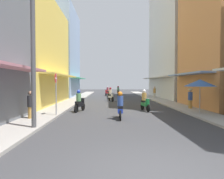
% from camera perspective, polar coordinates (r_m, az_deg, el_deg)
% --- Properties ---
extents(ground_plane, '(95.04, 95.04, 0.00)m').
position_cam_1_polar(ground_plane, '(22.49, 1.62, -3.51)').
color(ground_plane, '#38383A').
extents(sidewalk_left, '(1.84, 51.20, 0.12)m').
position_cam_1_polar(sidewalk_left, '(22.79, -11.10, -3.32)').
color(sidewalk_left, '#9E9991').
rests_on(sidewalk_left, ground).
extents(sidewalk_right, '(1.84, 51.20, 0.12)m').
position_cam_1_polar(sidewalk_right, '(23.28, 14.07, -3.24)').
color(sidewalk_right, '#ADA89E').
rests_on(sidewalk_right, ground).
extents(building_left_mid, '(7.05, 12.12, 9.66)m').
position_cam_1_polar(building_left_mid, '(21.93, -22.36, 8.87)').
color(building_left_mid, '#EFD159').
rests_on(building_left_mid, ground).
extents(building_left_far, '(7.05, 10.18, 13.03)m').
position_cam_1_polar(building_left_far, '(33.48, -14.93, 9.32)').
color(building_left_far, '#8CA5CC').
rests_on(building_left_far, ground).
extents(building_right_far, '(7.05, 13.78, 16.77)m').
position_cam_1_polar(building_right_far, '(31.33, 17.99, 13.29)').
color(building_right_far, silver).
rests_on(building_right_far, ground).
extents(motorbike_blue, '(0.55, 1.81, 1.58)m').
position_cam_1_polar(motorbike_blue, '(12.17, 2.21, -4.64)').
color(motorbike_blue, black).
rests_on(motorbike_blue, ground).
extents(motorbike_black, '(0.70, 1.76, 1.58)m').
position_cam_1_polar(motorbike_black, '(15.38, -8.73, -3.32)').
color(motorbike_black, black).
rests_on(motorbike_black, ground).
extents(motorbike_white, '(0.71, 1.76, 1.58)m').
position_cam_1_polar(motorbike_white, '(24.00, -0.32, -1.50)').
color(motorbike_white, black).
rests_on(motorbike_white, ground).
extents(motorbike_red, '(0.77, 1.73, 1.58)m').
position_cam_1_polar(motorbike_red, '(33.99, -1.30, -0.55)').
color(motorbike_red, black).
rests_on(motorbike_red, ground).
extents(motorbike_orange, '(0.56, 1.80, 1.58)m').
position_cam_1_polar(motorbike_orange, '(35.66, 1.69, -0.44)').
color(motorbike_orange, black).
rests_on(motorbike_orange, ground).
extents(motorbike_green, '(0.59, 1.80, 1.58)m').
position_cam_1_polar(motorbike_green, '(15.76, 8.87, -3.20)').
color(motorbike_green, black).
rests_on(motorbike_green, ground).
extents(pedestrian_crossing, '(0.44, 0.44, 1.70)m').
position_cam_1_polar(pedestrian_crossing, '(17.31, 20.36, -2.01)').
color(pedestrian_crossing, '#BF8C3F').
rests_on(pedestrian_crossing, ground).
extents(pedestrian_foreground, '(0.34, 0.34, 1.61)m').
position_cam_1_polar(pedestrian_foreground, '(29.00, 11.39, -0.78)').
color(pedestrian_foreground, beige).
rests_on(pedestrian_foreground, ground).
extents(pedestrian_midway, '(0.34, 0.34, 1.62)m').
position_cam_1_polar(pedestrian_midway, '(12.47, -21.10, -4.12)').
color(pedestrian_midway, '#BF8C3F').
rests_on(pedestrian_midway, ground).
extents(vendor_umbrella, '(2.00, 2.00, 2.29)m').
position_cam_1_polar(vendor_umbrella, '(14.60, 22.62, 1.65)').
color(vendor_umbrella, '#99999E').
rests_on(vendor_umbrella, ground).
extents(utility_pole, '(0.20, 1.20, 6.58)m').
position_cam_1_polar(utility_pole, '(9.90, -20.48, 9.23)').
color(utility_pole, '#4C4C4F').
rests_on(utility_pole, ground).
extents(street_sign_no_entry, '(0.07, 0.60, 2.65)m').
position_cam_1_polar(street_sign_no_entry, '(13.27, -14.84, 0.22)').
color(street_sign_no_entry, gray).
rests_on(street_sign_no_entry, ground).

